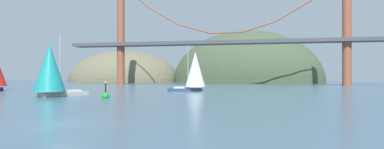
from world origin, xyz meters
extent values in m
plane|color=#426075|center=(0.00, 0.00, 0.00)|extent=(360.00, 360.00, 0.00)
ellipsoid|color=#6B664C|center=(-55.00, 135.00, 0.00)|extent=(55.71, 44.00, 31.14)
ellipsoid|color=#425138|center=(5.00, 135.00, 0.00)|extent=(68.22, 44.00, 47.51)
cylinder|color=brown|center=(-38.68, 95.00, 18.63)|extent=(2.80, 2.80, 37.27)
cylinder|color=brown|center=(38.68, 95.00, 18.63)|extent=(2.80, 2.80, 37.27)
cube|color=#47474C|center=(0.00, 95.00, 14.54)|extent=(113.36, 6.00, 1.20)
cylinder|color=brown|center=(-22.10, 95.00, 24.38)|extent=(11.30, 0.50, 6.87)
cylinder|color=brown|center=(-11.05, 95.00, 19.55)|extent=(11.19, 0.50, 3.70)
cylinder|color=brown|center=(0.00, 95.00, 17.94)|extent=(11.05, 0.50, 0.50)
cylinder|color=brown|center=(11.05, 95.00, 19.55)|extent=(11.19, 0.50, 3.70)
cylinder|color=brown|center=(22.10, 95.00, 24.38)|extent=(11.30, 0.50, 6.87)
cube|color=navy|center=(-3.10, 47.40, 0.29)|extent=(7.26, 4.54, 0.58)
cube|color=beige|center=(-4.27, 46.96, 0.76)|extent=(2.67, 2.36, 0.36)
cylinder|color=#B2B2B7|center=(-2.45, 47.65, 5.04)|extent=(0.14, 0.14, 8.91)
cone|color=white|center=(-1.03, 48.19, 4.52)|extent=(5.43, 5.43, 7.29)
cube|color=#B7B2A8|center=(-18.02, 27.60, 0.29)|extent=(5.00, 8.08, 0.58)
cube|color=beige|center=(-17.45, 28.91, 0.76)|extent=(2.41, 2.94, 0.36)
cylinder|color=#B2B2B7|center=(-18.34, 26.87, 5.06)|extent=(0.14, 0.14, 8.95)
cone|color=teal|center=(-19.03, 25.27, 4.48)|extent=(6.17, 6.17, 7.19)
sphere|color=green|center=(-9.21, 24.22, 0.30)|extent=(1.10, 1.10, 1.10)
cylinder|color=black|center=(-9.21, 24.22, 1.35)|extent=(0.20, 0.20, 1.60)
sphere|color=#F2EA99|center=(-9.21, 24.22, 2.27)|extent=(0.24, 0.24, 0.24)
camera|label=1|loc=(13.13, -20.31, 3.29)|focal=31.52mm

